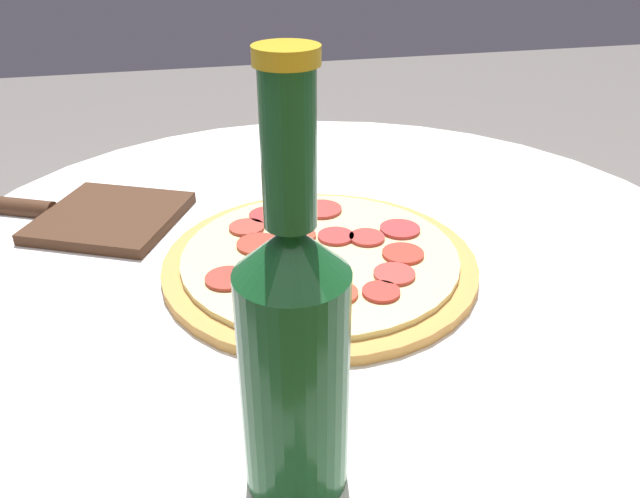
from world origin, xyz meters
TOP-DOWN VIEW (x-y plane):
  - table at (0.00, 0.00)m, footprint 0.81×0.81m
  - pizza at (0.02, 0.04)m, footprint 0.30×0.30m
  - beer_bottle at (0.09, 0.28)m, footprint 0.06×0.06m
  - pizza_paddle at (0.24, -0.12)m, footprint 0.27×0.19m

SIDE VIEW (x-z plane):
  - table at x=0.00m, z-range 0.20..0.92m
  - pizza_paddle at x=0.24m, z-range 0.72..0.74m
  - pizza at x=0.02m, z-range 0.73..0.74m
  - beer_bottle at x=0.09m, z-range 0.70..0.95m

